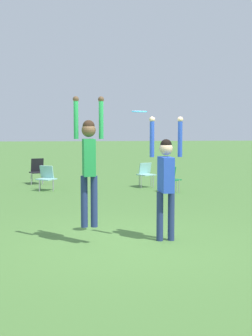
# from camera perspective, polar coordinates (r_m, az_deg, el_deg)

# --- Properties ---
(ground_plane) EXTENTS (120.00, 120.00, 0.00)m
(ground_plane) POSITION_cam_1_polar(r_m,az_deg,el_deg) (8.34, -0.19, -9.17)
(ground_plane) COLOR #4C7A38
(person_jumping) EXTENTS (0.53, 0.39, 2.27)m
(person_jumping) POSITION_cam_1_polar(r_m,az_deg,el_deg) (8.08, -4.55, 1.27)
(person_jumping) COLOR navy
(person_jumping) RESTS_ON ground_plane
(person_defending) EXTENTS (0.61, 0.47, 2.23)m
(person_defending) POSITION_cam_1_polar(r_m,az_deg,el_deg) (8.37, 4.88, -0.84)
(person_defending) COLOR navy
(person_defending) RESTS_ON ground_plane
(frisbee) EXTENTS (0.28, 0.28, 0.04)m
(frisbee) POSITION_cam_1_polar(r_m,az_deg,el_deg) (8.32, 1.64, 6.90)
(frisbee) COLOR #2D9EDB
(camping_chair_1) EXTENTS (0.59, 0.64, 0.92)m
(camping_chair_1) POSITION_cam_1_polar(r_m,az_deg,el_deg) (17.08, -10.78, -0.14)
(camping_chair_1) COLOR gray
(camping_chair_1) RESTS_ON ground_plane
(camping_chair_3) EXTENTS (0.66, 0.72, 0.82)m
(camping_chair_3) POSITION_cam_1_polar(r_m,az_deg,el_deg) (15.90, 2.43, -0.55)
(camping_chair_3) COLOR gray
(camping_chair_3) RESTS_ON ground_plane
(camping_chair_4) EXTENTS (0.62, 0.68, 0.78)m
(camping_chair_4) POSITION_cam_1_polar(r_m,az_deg,el_deg) (14.74, 5.54, -1.13)
(camping_chair_4) COLOR gray
(camping_chair_4) RESTS_ON ground_plane
(camping_chair_5) EXTENTS (0.70, 0.77, 0.79)m
(camping_chair_5) POSITION_cam_1_polar(r_m,az_deg,el_deg) (15.33, -9.67, -1.01)
(camping_chair_5) COLOR gray
(camping_chair_5) RESTS_ON ground_plane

